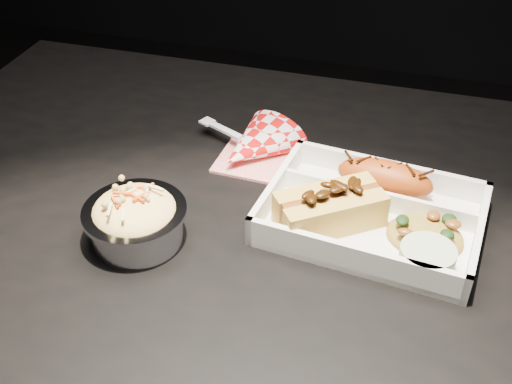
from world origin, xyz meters
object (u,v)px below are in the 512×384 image
Objects in this scene: hotdog at (330,206)px; foil_coleslaw_cup at (135,218)px; fried_pastry at (385,178)px; napkin_fork at (254,147)px; food_tray at (372,217)px; dining_table at (305,288)px.

hotdog is 1.13× the size of foil_coleslaw_cup.
fried_pastry is 0.74× the size of napkin_fork.
food_tray is 2.24× the size of fried_pastry.
food_tray is 2.00× the size of hotdog.
fried_pastry is (0.01, 0.05, 0.02)m from food_tray.
foil_coleslaw_cup reaches higher than food_tray.
fried_pastry reaches higher than food_tray.
dining_table is 10.13× the size of foil_coleslaw_cup.
foil_coleslaw_cup is at bearing -160.94° from dining_table.
napkin_fork is at bearing 100.60° from hotdog.
foil_coleslaw_cup is 0.22m from napkin_fork.
food_tray is at bearing 29.15° from dining_table.
food_tray is (0.07, 0.04, 0.10)m from dining_table.
food_tray is 2.27× the size of foil_coleslaw_cup.
fried_pastry is 0.09m from hotdog.
fried_pastry reaches higher than dining_table.
food_tray is at bearing 21.88° from foil_coleslaw_cup.
fried_pastry is at bearing 90.00° from food_tray.
food_tray reaches higher than dining_table.
foil_coleslaw_cup is (-0.21, -0.08, -0.00)m from hotdog.
hotdog reaches higher than food_tray.
dining_table is at bearing -177.01° from hotdog.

